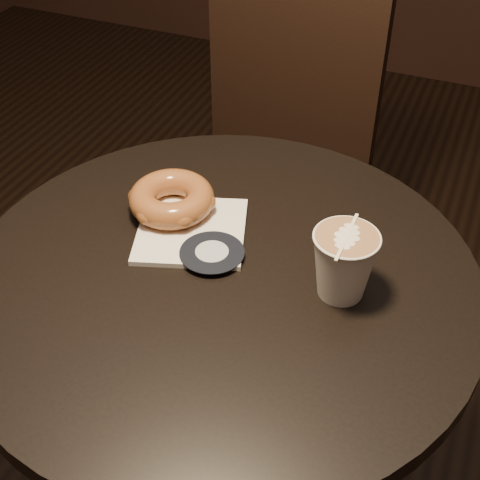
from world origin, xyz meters
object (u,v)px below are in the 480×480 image
at_px(doughnut, 172,199).
at_px(cafe_table, 224,365).
at_px(pastry_bag, 191,231).
at_px(chair, 277,152).
at_px(latte_cup, 343,265).

bearing_deg(doughnut, cafe_table, -36.36).
xyz_separation_m(cafe_table, pastry_bag, (-0.07, 0.06, 0.20)).
distance_m(cafe_table, pastry_bag, 0.22).
height_order(cafe_table, doughnut, doughnut).
relative_size(cafe_table, chair, 0.76).
bearing_deg(doughnut, chair, 92.02).
bearing_deg(latte_cup, doughnut, 166.98).
relative_size(cafe_table, latte_cup, 7.99).
height_order(doughnut, latte_cup, latte_cup).
height_order(pastry_bag, doughnut, doughnut).
bearing_deg(cafe_table, latte_cup, 7.95).
relative_size(pastry_bag, latte_cup, 1.62).
distance_m(cafe_table, chair, 0.62).
relative_size(cafe_table, doughnut, 5.96).
relative_size(cafe_table, pastry_bag, 4.92).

